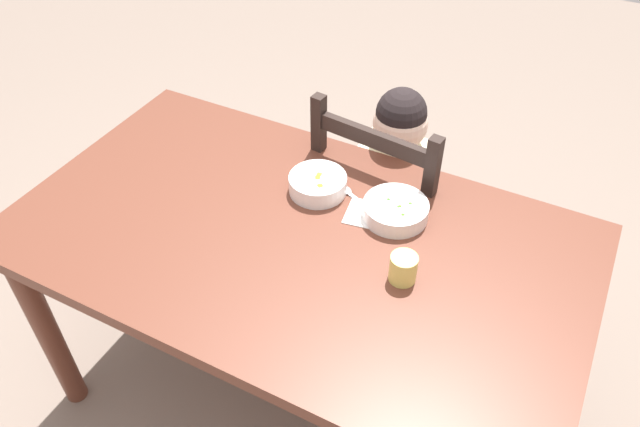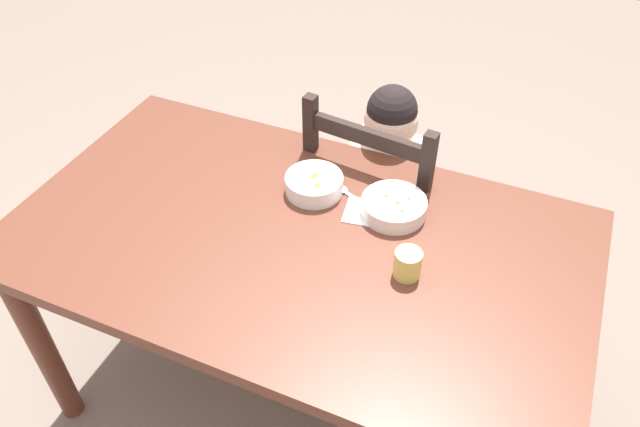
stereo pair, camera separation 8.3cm
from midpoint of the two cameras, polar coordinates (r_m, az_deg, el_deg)
The scene contains 9 objects.
ground_plane at distance 2.24m, azimuth -2.78°, elevation -16.37°, with size 8.00×8.00×0.00m, color #7B6A5E.
dining_table at distance 1.70m, azimuth -3.52°, elevation -4.57°, with size 1.53×0.88×0.77m.
dining_chair at distance 2.15m, azimuth 4.37°, elevation -0.32°, with size 0.47×0.47×0.96m.
child_figure at distance 2.03m, azimuth 4.73°, elevation 3.19°, with size 0.32×0.31×0.96m.
bowl_of_peas at distance 1.68m, azimuth 5.46°, elevation 0.63°, with size 0.18×0.18×0.05m.
bowl_of_carrots at distance 1.75m, azimuth -1.91°, elevation 2.74°, with size 0.17×0.17×0.05m.
spoon at distance 1.75m, azimuth 1.11°, elevation 1.93°, with size 0.13×0.08×0.01m.
drinking_cup at distance 1.52m, azimuth 6.57°, elevation -4.69°, with size 0.07×0.07×0.07m, color #DFD065.
paper_napkin at distance 1.70m, azimuth 2.99°, elevation 0.08°, with size 0.12×0.11×0.00m, color white.
Camera 2 is at (0.52, -1.04, 1.91)m, focal length 34.54 mm.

